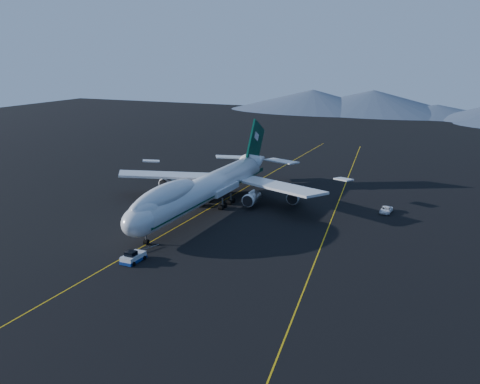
% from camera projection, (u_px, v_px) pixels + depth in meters
% --- Properties ---
extents(ground, '(500.00, 500.00, 0.00)m').
position_uv_depth(ground, '(206.00, 210.00, 133.44)').
color(ground, black).
rests_on(ground, ground).
extents(taxiway_line_main, '(0.25, 220.00, 0.01)m').
position_uv_depth(taxiway_line_main, '(206.00, 210.00, 133.44)').
color(taxiway_line_main, '#C89D0B').
rests_on(taxiway_line_main, ground).
extents(taxiway_line_side, '(28.08, 198.09, 0.01)m').
position_uv_depth(taxiway_line_side, '(334.00, 214.00, 130.50)').
color(taxiway_line_side, '#C89D0B').
rests_on(taxiway_line_side, ground).
extents(boeing_747, '(59.62, 72.43, 19.37)m').
position_uv_depth(boeing_747, '(205.00, 188.00, 131.99)').
color(boeing_747, silver).
rests_on(boeing_747, ground).
extents(pushback_tug, '(3.15, 5.34, 2.30)m').
position_uv_depth(pushback_tug, '(133.00, 258.00, 100.82)').
color(pushback_tug, silver).
rests_on(pushback_tug, ground).
extents(service_van, '(2.73, 5.52, 1.51)m').
position_uv_depth(service_van, '(386.00, 210.00, 131.42)').
color(service_van, white).
rests_on(service_van, ground).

